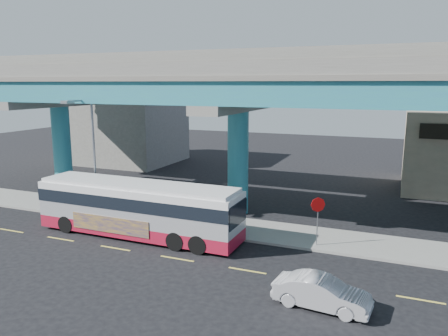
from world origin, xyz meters
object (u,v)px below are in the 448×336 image
at_px(street_lamp, 88,141).
at_px(stop_sign, 318,210).
at_px(transit_bus, 138,207).
at_px(parked_car, 100,200).
at_px(sedan, 322,293).

bearing_deg(street_lamp, stop_sign, 2.84).
bearing_deg(transit_bus, parked_car, 148.67).
distance_m(transit_bus, stop_sign, 10.76).
relative_size(transit_bus, sedan, 3.16).
distance_m(sedan, stop_sign, 7.11).
distance_m(transit_bus, sedan, 12.90).
relative_size(street_lamp, stop_sign, 2.92).
relative_size(sedan, street_lamp, 0.50).
xyz_separation_m(transit_bus, street_lamp, (-4.70, 1.41, 3.64)).
bearing_deg(stop_sign, street_lamp, 173.77).
bearing_deg(sedan, transit_bus, 74.41).
height_order(parked_car, stop_sign, stop_sign).
relative_size(transit_bus, street_lamp, 1.59).
xyz_separation_m(street_lamp, stop_sign, (15.23, 0.75, -3.27)).
bearing_deg(sedan, parked_car, 70.73).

